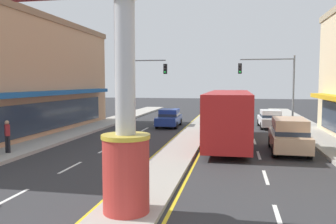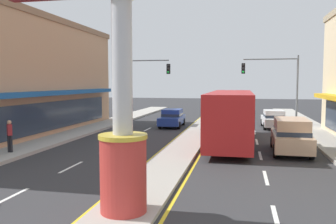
{
  "view_description": "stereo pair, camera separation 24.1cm",
  "coord_description": "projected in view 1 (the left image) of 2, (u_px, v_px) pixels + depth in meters",
  "views": [
    {
      "loc": [
        3.04,
        -5.24,
        3.84
      ],
      "look_at": [
        0.24,
        9.18,
        2.6
      ],
      "focal_mm": 37.39,
      "sensor_mm": 36.0,
      "label": 1
    },
    {
      "loc": [
        3.28,
        -5.2,
        3.84
      ],
      "look_at": [
        0.24,
        9.18,
        2.6
      ],
      "focal_mm": 37.39,
      "sensor_mm": 36.0,
      "label": 2
    }
  ],
  "objects": [
    {
      "name": "sidewalk_left",
      "position": [
        54.0,
        139.0,
        23.36
      ],
      "size": [
        2.6,
        60.0,
        0.18
      ],
      "primitive_type": "cube",
      "color": "#ADA89E",
      "rests_on": "ground"
    },
    {
      "name": "district_sign",
      "position": [
        125.0,
        81.0,
        9.73
      ],
      "size": [
        7.38,
        1.4,
        7.64
      ],
      "color": "#B7332D",
      "rests_on": "median_strip"
    },
    {
      "name": "pedestrian_near_kerb",
      "position": [
        7.0,
        134.0,
        18.2
      ],
      "size": [
        0.44,
        0.44,
        1.7
      ],
      "color": "black",
      "rests_on": "sidewalk_left"
    },
    {
      "name": "sedan_kerb_right",
      "position": [
        270.0,
        119.0,
        29.6
      ],
      "size": [
        1.92,
        4.34,
        1.53
      ],
      "color": "white",
      "rests_on": "ground"
    },
    {
      "name": "bus_near_right_lane",
      "position": [
        229.0,
        114.0,
        21.85
      ],
      "size": [
        2.6,
        11.21,
        3.26
      ],
      "color": "#B21E1E",
      "rests_on": "ground"
    },
    {
      "name": "lane_markings",
      "position": [
        187.0,
        143.0,
        22.31
      ],
      "size": [
        8.7,
        52.0,
        0.01
      ],
      "color": "silver",
      "rests_on": "ground"
    },
    {
      "name": "median_strip",
      "position": [
        189.0,
        138.0,
        23.63
      ],
      "size": [
        1.96,
        52.0,
        0.14
      ],
      "primitive_type": "cube",
      "color": "#A39E93",
      "rests_on": "ground"
    },
    {
      "name": "sedan_mid_left_lane",
      "position": [
        169.0,
        118.0,
        30.42
      ],
      "size": [
        1.91,
        4.34,
        1.53
      ],
      "color": "navy",
      "rests_on": "ground"
    },
    {
      "name": "suv_near_left_lane",
      "position": [
        289.0,
        135.0,
        19.07
      ],
      "size": [
        2.08,
        4.66,
        1.9
      ],
      "color": "tan",
      "rests_on": "ground"
    },
    {
      "name": "traffic_light_right_side",
      "position": [
        273.0,
        78.0,
        30.78
      ],
      "size": [
        4.86,
        0.46,
        6.2
      ],
      "color": "slate",
      "rests_on": "ground"
    },
    {
      "name": "traffic_light_left_side",
      "position": [
        136.0,
        78.0,
        32.78
      ],
      "size": [
        4.86,
        0.46,
        6.2
      ],
      "color": "slate",
      "rests_on": "ground"
    }
  ]
}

